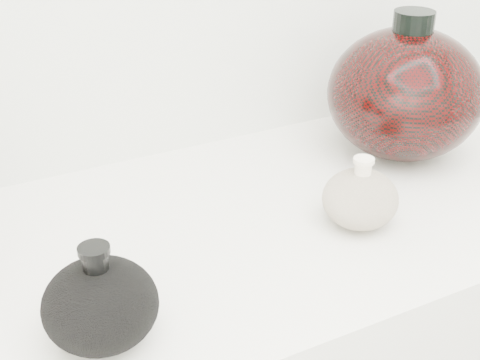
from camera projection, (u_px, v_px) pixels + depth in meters
black_gourd_vase at (101, 304)px, 0.67m from camera, size 0.15×0.15×0.12m
cream_gourd_vase at (360, 198)px, 0.88m from camera, size 0.13×0.13×0.10m
right_round_pot at (405, 93)px, 1.04m from camera, size 0.28×0.28×0.23m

